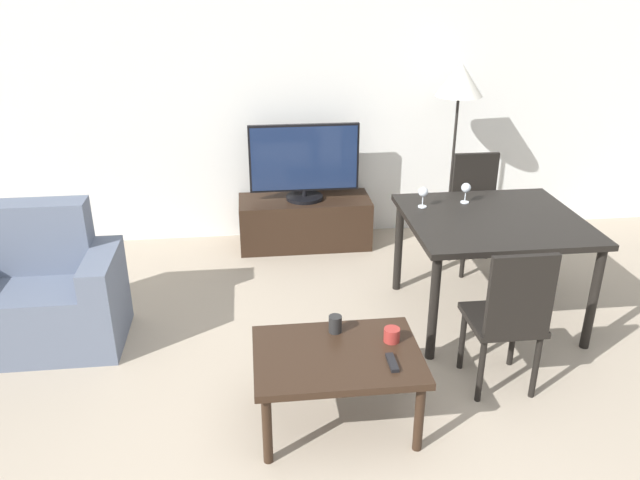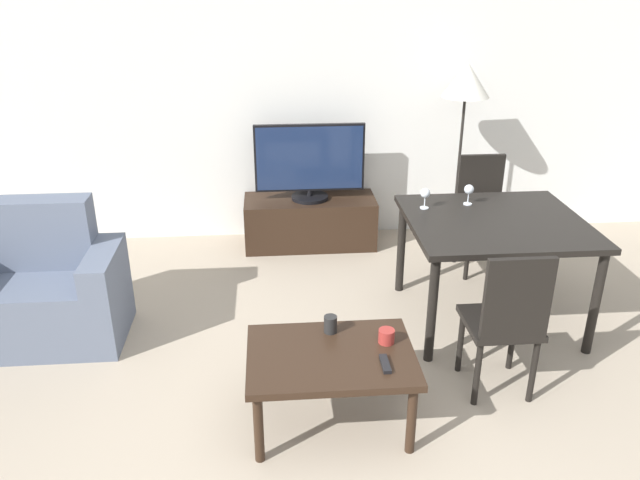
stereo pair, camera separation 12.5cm
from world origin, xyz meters
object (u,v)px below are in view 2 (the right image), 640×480
(armchair, at_px, (39,293))
(coffee_table, at_px, (331,362))
(dining_chair_far, at_px, (482,208))
(cup_colored_far, at_px, (386,336))
(dining_table, at_px, (495,231))
(floor_lamp, at_px, (466,87))
(tv, at_px, (310,162))
(cup_white_near, at_px, (330,324))
(wine_glass_center, at_px, (469,191))
(dining_chair_near, at_px, (507,318))
(wine_glass_left, at_px, (425,194))
(remote_primary, at_px, (385,364))
(tv_stand, at_px, (310,222))

(armchair, xyz_separation_m, coffee_table, (1.83, -1.02, 0.06))
(dining_chair_far, height_order, cup_colored_far, dining_chair_far)
(dining_table, height_order, floor_lamp, floor_lamp)
(tv, relative_size, cup_white_near, 9.61)
(armchair, relative_size, cup_white_near, 11.02)
(cup_white_near, xyz_separation_m, wine_glass_center, (1.08, 1.09, 0.37))
(dining_chair_far, bearing_deg, coffee_table, -127.27)
(floor_lamp, bearing_deg, dining_table, -95.13)
(dining_chair_near, relative_size, floor_lamp, 0.58)
(coffee_table, bearing_deg, dining_chair_near, 9.29)
(cup_white_near, relative_size, cup_colored_far, 1.12)
(cup_white_near, bearing_deg, armchair, 156.31)
(dining_table, bearing_deg, cup_colored_far, -134.03)
(armchair, distance_m, dining_chair_far, 3.34)
(tv, distance_m, coffee_table, 2.42)
(coffee_table, xyz_separation_m, wine_glass_left, (0.77, 1.25, 0.47))
(dining_chair_near, relative_size, remote_primary, 6.18)
(wine_glass_center, bearing_deg, dining_table, -70.46)
(wine_glass_left, height_order, wine_glass_center, same)
(armchair, relative_size, coffee_table, 1.22)
(tv_stand, xyz_separation_m, dining_table, (1.15, -1.39, 0.45))
(coffee_table, height_order, floor_lamp, floor_lamp)
(remote_primary, bearing_deg, coffee_table, 153.52)
(coffee_table, xyz_separation_m, remote_primary, (0.26, -0.13, 0.06))
(tv_stand, relative_size, wine_glass_center, 7.84)
(tv_stand, distance_m, remote_primary, 2.54)
(tv_stand, distance_m, floor_lamp, 1.74)
(floor_lamp, distance_m, wine_glass_left, 1.27)
(cup_white_near, relative_size, wine_glass_left, 0.67)
(tv, distance_m, cup_white_near, 2.20)
(floor_lamp, bearing_deg, dining_chair_far, -77.53)
(dining_chair_far, relative_size, wine_glass_center, 6.35)
(floor_lamp, bearing_deg, remote_primary, -113.72)
(tv_stand, bearing_deg, wine_glass_center, -46.29)
(dining_table, bearing_deg, dining_chair_far, 76.38)
(wine_glass_left, bearing_deg, wine_glass_center, 9.07)
(remote_primary, bearing_deg, cup_white_near, 125.98)
(floor_lamp, xyz_separation_m, wine_glass_left, (-0.54, -1.01, -0.54))
(armchair, xyz_separation_m, wine_glass_left, (2.60, 0.23, 0.53))
(tv, bearing_deg, cup_colored_far, -83.66)
(remote_primary, height_order, wine_glass_center, wine_glass_center)
(dining_chair_near, relative_size, wine_glass_center, 6.35)
(tv_stand, bearing_deg, dining_table, -50.35)
(cup_white_near, bearing_deg, dining_chair_near, -2.61)
(armchair, relative_size, wine_glass_left, 7.37)
(wine_glass_left, bearing_deg, cup_white_near, -126.02)
(remote_primary, bearing_deg, tv, 94.82)
(tv_stand, relative_size, cup_colored_far, 13.13)
(armchair, distance_m, floor_lamp, 3.54)
(coffee_table, height_order, cup_white_near, cup_white_near)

